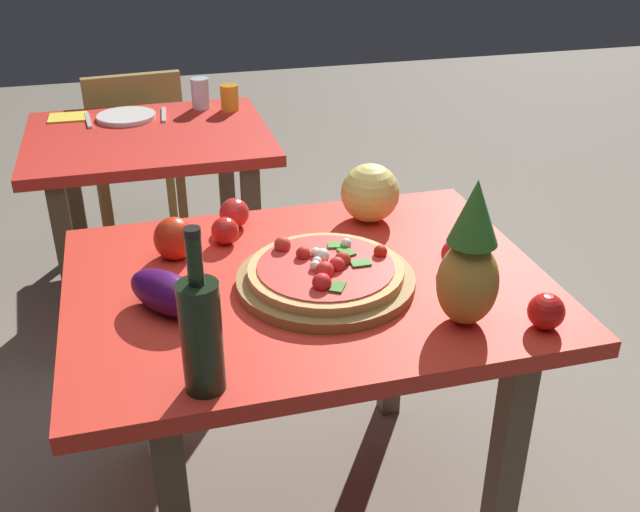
# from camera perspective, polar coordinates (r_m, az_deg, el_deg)

# --- Properties ---
(ground_plane) EXTENTS (10.00, 10.00, 0.00)m
(ground_plane) POSITION_cam_1_polar(r_m,az_deg,el_deg) (2.19, -0.82, -19.20)
(ground_plane) COLOR gray
(display_table) EXTENTS (1.10, 0.83, 0.76)m
(display_table) POSITION_cam_1_polar(r_m,az_deg,el_deg) (1.77, -0.96, -4.68)
(display_table) COLOR brown
(display_table) RESTS_ON ground_plane
(background_table) EXTENTS (0.86, 0.73, 0.76)m
(background_table) POSITION_cam_1_polar(r_m,az_deg,el_deg) (2.81, -12.91, 6.77)
(background_table) COLOR brown
(background_table) RESTS_ON ground_plane
(dining_chair) EXTENTS (0.43, 0.43, 0.85)m
(dining_chair) POSITION_cam_1_polar(r_m,az_deg,el_deg) (3.41, -13.96, 7.87)
(dining_chair) COLOR olive
(dining_chair) RESTS_ON ground_plane
(pizza_board) EXTENTS (0.41, 0.41, 0.02)m
(pizza_board) POSITION_cam_1_polar(r_m,az_deg,el_deg) (1.68, 0.44, -1.90)
(pizza_board) COLOR olive
(pizza_board) RESTS_ON display_table
(pizza) EXTENTS (0.36, 0.36, 0.06)m
(pizza) POSITION_cam_1_polar(r_m,az_deg,el_deg) (1.67, 0.43, -1.05)
(pizza) COLOR tan
(pizza) RESTS_ON pizza_board
(wine_bottle) EXTENTS (0.08, 0.08, 0.33)m
(wine_bottle) POSITION_cam_1_polar(r_m,az_deg,el_deg) (1.33, -9.17, -5.89)
(wine_bottle) COLOR black
(wine_bottle) RESTS_ON display_table
(pineapple_left) EXTENTS (0.13, 0.13, 0.32)m
(pineapple_left) POSITION_cam_1_polar(r_m,az_deg,el_deg) (1.52, 11.52, -0.38)
(pineapple_left) COLOR #B88835
(pineapple_left) RESTS_ON display_table
(melon) EXTENTS (0.16, 0.16, 0.16)m
(melon) POSITION_cam_1_polar(r_m,az_deg,el_deg) (1.98, 3.90, 4.90)
(melon) COLOR #EED86A
(melon) RESTS_ON display_table
(bell_pepper) EXTENTS (0.10, 0.10, 0.11)m
(bell_pepper) POSITION_cam_1_polar(r_m,az_deg,el_deg) (1.83, -11.22, 1.33)
(bell_pepper) COLOR red
(bell_pepper) RESTS_ON display_table
(eggplant) EXTENTS (0.20, 0.21, 0.09)m
(eggplant) POSITION_cam_1_polar(r_m,az_deg,el_deg) (1.61, -11.82, -2.79)
(eggplant) COLOR #3F0E4C
(eggplant) RESTS_ON display_table
(tomato_by_bottle) EXTENTS (0.07, 0.07, 0.07)m
(tomato_by_bottle) POSITION_cam_1_polar(r_m,az_deg,el_deg) (1.78, 10.51, 0.16)
(tomato_by_bottle) COLOR red
(tomato_by_bottle) RESTS_ON display_table
(tomato_beside_pepper) EXTENTS (0.08, 0.08, 0.08)m
(tomato_beside_pepper) POSITION_cam_1_polar(r_m,az_deg,el_deg) (1.59, 17.10, -4.11)
(tomato_beside_pepper) COLOR red
(tomato_beside_pepper) RESTS_ON display_table
(tomato_near_board) EXTENTS (0.08, 0.08, 0.08)m
(tomato_near_board) POSITION_cam_1_polar(r_m,az_deg,el_deg) (1.96, -6.65, 3.32)
(tomato_near_board) COLOR red
(tomato_near_board) RESTS_ON display_table
(tomato_at_corner) EXTENTS (0.07, 0.07, 0.07)m
(tomato_at_corner) POSITION_cam_1_polar(r_m,az_deg,el_deg) (1.88, -7.36, 1.95)
(tomato_at_corner) COLOR red
(tomato_at_corner) RESTS_ON display_table
(drinking_glass_juice) EXTENTS (0.07, 0.07, 0.10)m
(drinking_glass_juice) POSITION_cam_1_polar(r_m,az_deg,el_deg) (2.97, -7.00, 12.08)
(drinking_glass_juice) COLOR #F4A226
(drinking_glass_juice) RESTS_ON background_table
(drinking_glass_water) EXTENTS (0.07, 0.07, 0.12)m
(drinking_glass_water) POSITION_cam_1_polar(r_m,az_deg,el_deg) (3.00, -9.23, 12.32)
(drinking_glass_water) COLOR silver
(drinking_glass_water) RESTS_ON background_table
(dinner_plate) EXTENTS (0.22, 0.22, 0.02)m
(dinner_plate) POSITION_cam_1_polar(r_m,az_deg,el_deg) (2.94, -14.75, 10.40)
(dinner_plate) COLOR white
(dinner_plate) RESTS_ON background_table
(fork_utensil) EXTENTS (0.03, 0.18, 0.01)m
(fork_utensil) POSITION_cam_1_polar(r_m,az_deg,el_deg) (2.95, -17.49, 9.98)
(fork_utensil) COLOR silver
(fork_utensil) RESTS_ON background_table
(knife_utensil) EXTENTS (0.03, 0.18, 0.01)m
(knife_utensil) POSITION_cam_1_polar(r_m,az_deg,el_deg) (2.95, -12.00, 10.65)
(knife_utensil) COLOR silver
(knife_utensil) RESTS_ON background_table
(napkin_folded) EXTENTS (0.14, 0.12, 0.01)m
(napkin_folded) POSITION_cam_1_polar(r_m,az_deg,el_deg) (3.02, -18.94, 10.13)
(napkin_folded) COLOR yellow
(napkin_folded) RESTS_ON background_table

